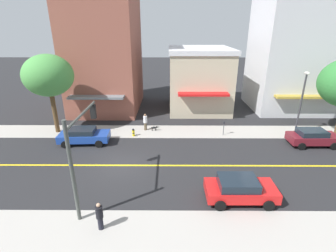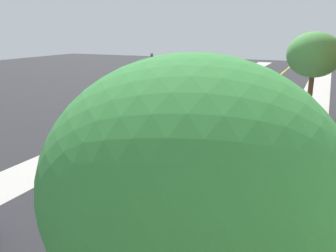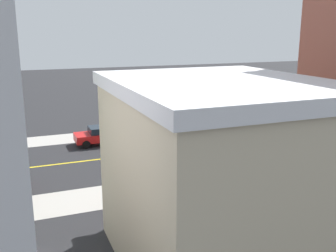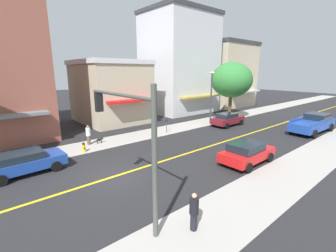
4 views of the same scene
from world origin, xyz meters
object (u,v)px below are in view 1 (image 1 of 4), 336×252
object	(u,v)px
street_tree_right_corner	(48,76)
fire_hydrant	(133,132)
maroon_sedan_left_curb	(313,137)
small_dog	(154,128)
parking_meter	(224,126)
traffic_light_mast	(80,143)
blue_sedan_left_curb	(84,135)
pedestrian_white_shirt	(145,122)
pedestrian_black_shirt	(100,216)
red_sedan_right_curb	(240,189)
street_lamp	(302,97)

from	to	relation	value
street_tree_right_corner	fire_hydrant	size ratio (longest dim) A/B	9.82
maroon_sedan_left_curb	small_dog	bearing A→B (deg)	166.18
parking_meter	traffic_light_mast	size ratio (longest dim) A/B	0.25
small_dog	blue_sedan_left_curb	bearing A→B (deg)	-154.76
fire_hydrant	pedestrian_white_shirt	distance (m)	1.87
pedestrian_white_shirt	parking_meter	bearing A→B (deg)	-176.96
pedestrian_white_shirt	pedestrian_black_shirt	bearing A→B (deg)	97.68
parking_meter	pedestrian_black_shirt	size ratio (longest dim) A/B	0.90
street_tree_right_corner	fire_hydrant	xyz separation A→B (m)	(1.01, 7.57, -5.11)
traffic_light_mast	red_sedan_right_curb	size ratio (longest dim) A/B	1.38
traffic_light_mast	street_lamp	xyz separation A→B (m)	(-9.67, 16.70, -0.02)
parking_meter	red_sedan_right_curb	world-z (taller)	red_sedan_right_curb
red_sedan_right_curb	parking_meter	bearing A→B (deg)	83.88
blue_sedan_left_curb	parking_meter	bearing A→B (deg)	5.46
street_tree_right_corner	small_dog	size ratio (longest dim) A/B	11.98
traffic_light_mast	pedestrian_white_shirt	world-z (taller)	traffic_light_mast
fire_hydrant	red_sedan_right_curb	world-z (taller)	red_sedan_right_curb
red_sedan_right_curb	maroon_sedan_left_curb	xyz separation A→B (m)	(-7.41, 8.20, 0.00)
street_lamp	red_sedan_right_curb	bearing A→B (deg)	-39.09
street_tree_right_corner	small_dog	distance (m)	10.79
street_tree_right_corner	blue_sedan_left_curb	distance (m)	6.41
maroon_sedan_left_curb	street_tree_right_corner	bearing A→B (deg)	172.16
red_sedan_right_curb	pedestrian_white_shirt	size ratio (longest dim) A/B	2.44
street_tree_right_corner	traffic_light_mast	bearing A→B (deg)	30.47
blue_sedan_left_curb	pedestrian_white_shirt	bearing A→B (deg)	28.18
traffic_light_mast	blue_sedan_left_curb	bearing A→B (deg)	19.00
fire_hydrant	pedestrian_black_shirt	world-z (taller)	pedestrian_black_shirt
maroon_sedan_left_curb	blue_sedan_left_curb	world-z (taller)	maroon_sedan_left_curb
street_lamp	blue_sedan_left_curb	size ratio (longest dim) A/B	1.37
street_lamp	maroon_sedan_left_curb	distance (m)	3.69
blue_sedan_left_curb	small_dog	bearing A→B (deg)	23.00
street_lamp	pedestrian_black_shirt	distance (m)	19.66
pedestrian_black_shirt	blue_sedan_left_curb	bearing A→B (deg)	82.88
fire_hydrant	maroon_sedan_left_curb	size ratio (longest dim) A/B	0.18
pedestrian_black_shirt	maroon_sedan_left_curb	bearing A→B (deg)	2.82
parking_meter	street_lamp	world-z (taller)	street_lamp
red_sedan_right_curb	maroon_sedan_left_curb	size ratio (longest dim) A/B	0.99
street_tree_right_corner	pedestrian_black_shirt	size ratio (longest dim) A/B	4.71
street_lamp	red_sedan_right_curb	size ratio (longest dim) A/B	1.46
maroon_sedan_left_curb	street_lamp	bearing A→B (deg)	101.62
fire_hydrant	red_sedan_right_curb	distance (m)	11.97
pedestrian_black_shirt	small_dog	world-z (taller)	pedestrian_black_shirt
street_tree_right_corner	maroon_sedan_left_curb	world-z (taller)	street_tree_right_corner
street_lamp	pedestrian_white_shirt	distance (m)	14.61
parking_meter	red_sedan_right_curb	size ratio (longest dim) A/B	0.34
street_tree_right_corner	parking_meter	distance (m)	16.72
parking_meter	traffic_light_mast	distance (m)	14.16
parking_meter	maroon_sedan_left_curb	size ratio (longest dim) A/B	0.34
red_sedan_right_curb	pedestrian_white_shirt	bearing A→B (deg)	120.84
parking_meter	pedestrian_white_shirt	bearing A→B (deg)	-99.43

